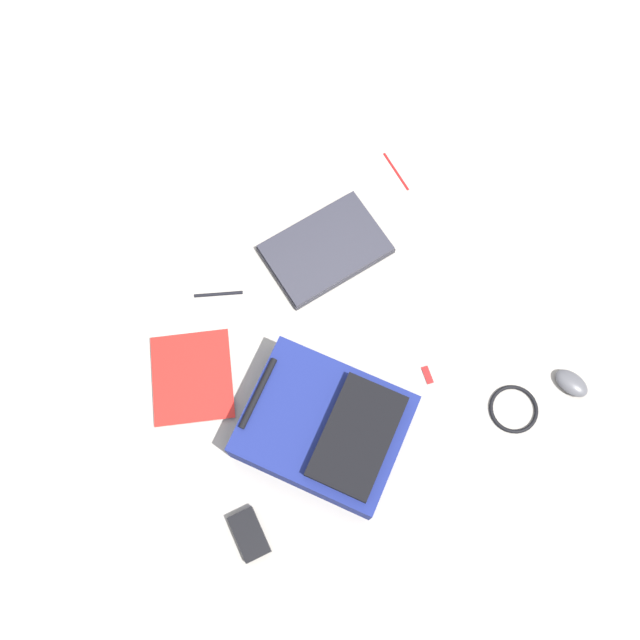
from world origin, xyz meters
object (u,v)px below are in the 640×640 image
book_comic (193,377)px  pen_blue (218,294)px  laptop (326,249)px  power_brick (249,535)px  backpack (326,428)px  computer_mouse (571,383)px  cable_coil (514,409)px  usb_stick (428,375)px  pen_black (396,171)px

book_comic → pen_blue: book_comic is taller
laptop → power_brick: same height
backpack → pen_blue: (-0.02, 0.50, -0.07)m
power_brick → computer_mouse: bearing=-11.1°
book_comic → pen_blue: size_ratio=2.34×
cable_coil → pen_blue: bearing=122.1°
usb_stick → power_brick: bearing=-174.1°
pen_black → backpack: bearing=-140.8°
backpack → power_brick: (-0.31, -0.10, -0.05)m
laptop → cable_coil: size_ratio=2.64×
cable_coil → pen_blue: same height
pen_black → book_comic: bearing=-167.6°
cable_coil → pen_black: bearing=76.1°
backpack → computer_mouse: backpack is taller
pen_black → cable_coil: bearing=-103.9°
backpack → power_brick: 0.33m
backpack → usb_stick: backpack is taller
laptop → pen_blue: bearing=167.9°
usb_stick → pen_black: bearing=60.1°
backpack → laptop: bearing=54.4°
laptop → pen_blue: 0.33m
book_comic → pen_black: book_comic is taller
pen_black → pen_blue: size_ratio=1.04×
laptop → computer_mouse: 0.77m
cable_coil → backpack: bearing=151.4°
cable_coil → power_brick: (-0.76, 0.14, 0.01)m
pen_black → pen_blue: bearing=-178.3°
pen_blue → book_comic: bearing=-139.1°
book_comic → computer_mouse: bearing=-36.6°
computer_mouse → pen_blue: size_ratio=0.70×
computer_mouse → power_brick: size_ratio=0.79×
book_comic → usb_stick: book_comic is taller
book_comic → cable_coil: (0.65, -0.58, -0.00)m
book_comic → pen_black: (0.84, 0.18, -0.00)m
backpack → book_comic: size_ratio=1.57×
power_brick → laptop: bearing=40.5°
backpack → computer_mouse: size_ratio=5.24×
pen_black → pen_blue: 0.65m
laptop → pen_blue: laptop is taller
pen_black → laptop: bearing=-164.7°
book_comic → pen_black: 0.86m
cable_coil → usb_stick: cable_coil is taller
laptop → pen_black: bearing=15.3°
backpack → pen_black: (0.63, 0.52, -0.07)m
backpack → usb_stick: bearing=-6.1°
book_comic → power_brick: size_ratio=2.66×
backpack → computer_mouse: (0.62, -0.28, -0.05)m
computer_mouse → pen_black: 0.80m
power_brick → cable_coil: bearing=-10.8°
book_comic → power_brick: bearing=-103.3°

